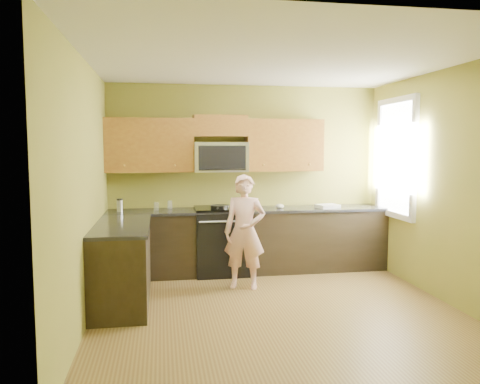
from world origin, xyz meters
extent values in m
plane|color=brown|center=(0.00, 0.00, 0.00)|extent=(4.00, 4.00, 0.00)
plane|color=white|center=(0.00, 0.00, 2.70)|extent=(4.00, 4.00, 0.00)
plane|color=olive|center=(0.00, 2.00, 1.35)|extent=(4.00, 0.00, 4.00)
plane|color=olive|center=(0.00, -2.00, 1.35)|extent=(4.00, 0.00, 4.00)
plane|color=olive|center=(-2.00, 0.00, 1.35)|extent=(0.00, 4.00, 4.00)
plane|color=olive|center=(2.00, 0.00, 1.35)|extent=(0.00, 4.00, 4.00)
cube|color=black|center=(0.00, 1.70, 0.44)|extent=(4.00, 0.60, 0.88)
cube|color=black|center=(-1.70, 0.60, 0.44)|extent=(0.60, 1.60, 0.88)
cube|color=black|center=(0.00, 1.69, 0.90)|extent=(4.00, 0.62, 0.04)
cube|color=black|center=(-1.69, 0.60, 0.90)|extent=(0.62, 1.60, 0.04)
cube|color=#8B5E20|center=(-0.40, 1.83, 2.10)|extent=(0.76, 0.33, 0.30)
imported|color=#F18778|center=(-0.20, 0.93, 0.73)|extent=(0.61, 0.50, 1.46)
cube|color=#B27F47|center=(-0.02, 1.58, 0.93)|extent=(0.14, 0.14, 0.01)
ellipsoid|color=silver|center=(-0.02, 1.45, 0.95)|extent=(0.14, 0.15, 0.06)
ellipsoid|color=silver|center=(0.44, 1.64, 0.95)|extent=(0.13, 0.14, 0.07)
cube|color=white|center=(1.14, 1.60, 0.95)|extent=(0.35, 0.30, 0.05)
cylinder|color=silver|center=(-1.12, 1.83, 0.98)|extent=(0.08, 0.08, 0.12)
cylinder|color=silver|center=(-1.31, 1.68, 0.98)|extent=(0.08, 0.08, 0.12)
camera|label=1|loc=(-1.24, -4.93, 1.80)|focal=35.48mm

